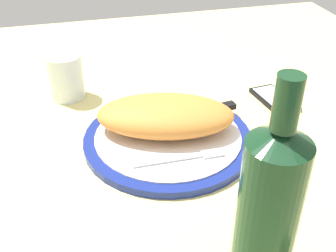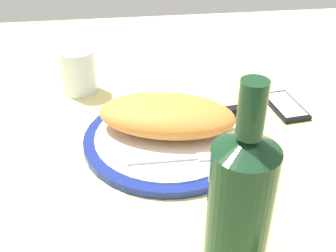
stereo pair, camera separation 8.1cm
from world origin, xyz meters
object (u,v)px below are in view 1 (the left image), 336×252
(plate, at_px, (168,139))
(wine_bottle, at_px, (269,208))
(fork, at_px, (188,158))
(knife, at_px, (200,113))
(water_glass, at_px, (66,79))
(calzone, at_px, (166,115))
(smartphone, at_px, (274,99))

(plate, xyz_separation_m, wine_bottle, (0.04, -0.33, 0.11))
(fork, relative_size, knife, 0.72)
(fork, xyz_separation_m, wine_bottle, (0.02, -0.25, 0.10))
(knife, relative_size, water_glass, 2.23)
(calzone, distance_m, fork, 0.11)
(fork, distance_m, wine_bottle, 0.27)
(plate, distance_m, smartphone, 0.29)
(plate, xyz_separation_m, water_glass, (-0.18, 0.24, 0.04))
(fork, height_order, smartphone, fork)
(calzone, distance_m, knife, 0.09)
(calzone, bearing_deg, water_glass, 129.34)
(calzone, relative_size, knife, 1.28)
(plate, relative_size, wine_bottle, 1.10)
(calzone, xyz_separation_m, water_glass, (-0.18, 0.22, -0.01))
(knife, xyz_separation_m, wine_bottle, (-0.04, -0.38, 0.10))
(fork, xyz_separation_m, water_glass, (-0.19, 0.32, 0.02))
(calzone, bearing_deg, knife, 22.83)
(plate, relative_size, calzone, 1.11)
(smartphone, xyz_separation_m, wine_bottle, (-0.23, -0.42, 0.12))
(knife, bearing_deg, wine_bottle, -96.54)
(wine_bottle, bearing_deg, fork, 95.53)
(fork, distance_m, smartphone, 0.31)
(wine_bottle, bearing_deg, smartphone, 61.06)
(plate, relative_size, knife, 1.42)
(fork, bearing_deg, water_glass, 121.29)
(smartphone, relative_size, water_glass, 1.24)
(water_glass, bearing_deg, wine_bottle, -68.96)
(plate, bearing_deg, wine_bottle, -83.12)
(water_glass, bearing_deg, plate, -53.07)
(knife, relative_size, smartphone, 1.79)
(water_glass, xyz_separation_m, wine_bottle, (0.22, -0.56, 0.08))
(knife, bearing_deg, smartphone, 12.21)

